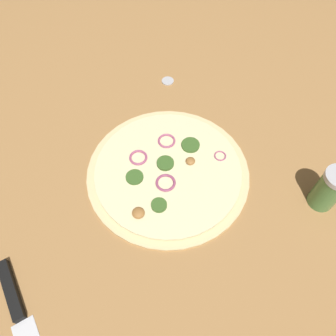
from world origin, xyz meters
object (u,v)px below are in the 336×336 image
Objects in this scene: knife at (18,313)px; spice_jar at (329,189)px; loose_cap at (168,81)px; pizza at (168,171)px.

knife is 0.65m from spice_jar.
knife is 0.66m from loose_cap.
knife is 2.46× the size of spice_jar.
knife reaches higher than loose_cap.
spice_jar is (-0.33, -0.07, 0.05)m from pizza.
loose_cap is (0.12, -0.28, -0.00)m from pizza.
spice_jar reaches higher than pizza.
pizza is 0.35m from spice_jar.
knife is at bearing 72.70° from pizza.
spice_jar reaches higher than knife.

